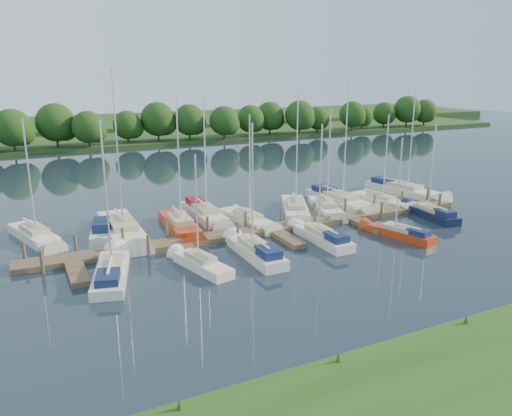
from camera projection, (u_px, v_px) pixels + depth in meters
name	position (u px, v px, depth m)	size (l,w,h in m)	color
ground	(323.00, 262.00, 35.43)	(260.00, 260.00, 0.00)	#17212E
dock	(274.00, 231.00, 41.70)	(40.00, 6.00, 0.40)	#4F3F2C
mooring_pilings	(268.00, 223.00, 42.57)	(38.24, 2.84, 2.00)	#473D33
far_shore	(115.00, 137.00, 100.24)	(180.00, 30.00, 0.60)	#1C3B17
distant_hill	(95.00, 124.00, 121.76)	(220.00, 40.00, 1.40)	#314E22
treeline	(127.00, 124.00, 87.80)	(146.02, 9.60, 8.28)	#38281C
sailboat_n_0	(36.00, 237.00, 39.96)	(3.74, 7.91, 10.19)	white
motorboat	(102.00, 233.00, 40.76)	(2.69, 5.78, 1.70)	white
sailboat_n_2	(123.00, 232.00, 41.31)	(2.79, 11.01, 13.88)	white
sailboat_n_3	(181.00, 227.00, 42.57)	(2.61, 8.91, 11.37)	#AD3110
sailboat_n_4	(205.00, 215.00, 45.94)	(2.16, 8.79, 11.31)	white
sailboat_n_5	(248.00, 220.00, 44.43)	(2.65, 7.92, 10.01)	white
sailboat_n_6	(295.00, 210.00, 47.63)	(5.45, 8.97, 11.66)	white
sailboat_n_7	(326.00, 209.00, 48.12)	(3.89, 7.86, 10.09)	white
sailboat_n_8	(340.00, 201.00, 50.88)	(2.67, 9.93, 12.51)	white
sailboat_n_9	(381.00, 201.00, 51.08)	(2.91, 7.47, 9.38)	white
sailboat_n_10	(404.00, 191.00, 55.11)	(3.93, 10.01, 12.53)	white
sailboat_s_0	(112.00, 272.00, 32.90)	(3.78, 8.40, 10.56)	white
sailboat_s_1	(201.00, 265.00, 34.25)	(2.72, 6.37, 8.28)	white
sailboat_s_2	(255.00, 252.00, 36.43)	(1.88, 7.77, 10.13)	white
sailboat_s_3	(321.00, 238.00, 39.68)	(1.79, 7.44, 9.67)	white
sailboat_s_4	(399.00, 233.00, 40.72)	(2.99, 6.58, 8.42)	#AD3110
sailboat_s_5	(431.00, 214.00, 46.18)	(2.33, 7.05, 9.07)	#0F1A34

